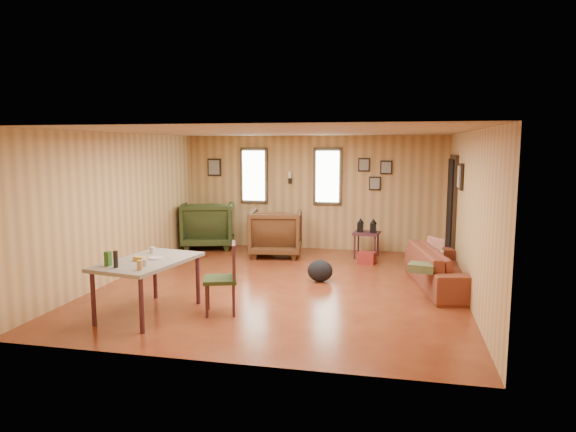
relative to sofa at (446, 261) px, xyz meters
name	(u,v)px	position (x,y,z in m)	size (l,w,h in m)	color
room	(297,208)	(-2.33, -0.12, 0.79)	(5.54, 6.04, 2.44)	brown
sofa	(446,261)	(0.00, 0.00, 0.00)	(2.11, 0.62, 0.82)	brown
recliner_brown	(276,230)	(-3.12, 1.72, 0.10)	(0.99, 0.93, 1.02)	#492B15
recliner_green	(208,222)	(-4.75, 2.23, 0.14)	(1.07, 1.00, 1.10)	#293618
end_table	(263,229)	(-3.62, 2.60, -0.03)	(0.63, 0.60, 0.68)	#471F28
side_table	(367,231)	(-1.33, 1.90, 0.12)	(0.54, 0.54, 0.78)	#471F28
cooler	(367,258)	(-1.29, 1.38, -0.30)	(0.35, 0.29, 0.22)	maroon
backpack	(320,271)	(-1.95, -0.07, -0.23)	(0.46, 0.38, 0.36)	black
sofa_pillows	(428,258)	(-0.28, -0.18, 0.08)	(0.62, 1.56, 0.32)	#474E2B
dining_table	(147,265)	(-3.91, -2.15, 0.25)	(1.08, 1.54, 0.93)	gray
dining_chair	(226,274)	(-2.93, -1.89, 0.11)	(0.53, 0.53, 0.94)	#293618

